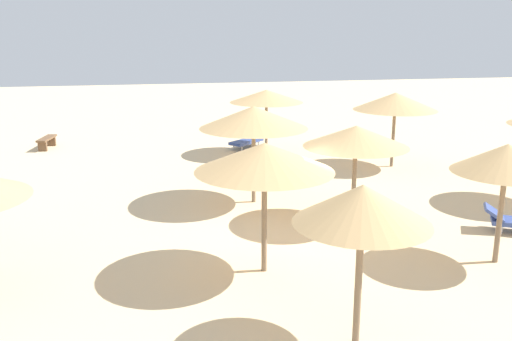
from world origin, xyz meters
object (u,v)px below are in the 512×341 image
(parasol_1, at_px, (266,96))
(parasol_7, at_px, (395,101))
(parasol_4, at_px, (356,137))
(parasol_9, at_px, (362,205))
(parasol_5, at_px, (254,117))
(bench_0, at_px, (47,141))
(lounger_1, at_px, (248,140))
(parasol_6, at_px, (265,158))
(parasol_0, at_px, (507,159))

(parasol_1, xyz_separation_m, parasol_7, (4.21, -3.06, 0.08))
(parasol_4, xyz_separation_m, parasol_9, (-2.08, -5.68, 0.08))
(parasol_5, relative_size, parasol_7, 1.04)
(parasol_7, relative_size, bench_0, 1.99)
(lounger_1, bearing_deg, parasol_7, -43.19)
(parasol_6, distance_m, lounger_1, 12.93)
(parasol_9, bearing_deg, parasol_5, 91.55)
(parasol_4, relative_size, parasol_9, 1.00)
(parasol_4, xyz_separation_m, bench_0, (-9.67, 11.42, -2.01))
(parasol_1, bearing_deg, parasol_0, -76.83)
(lounger_1, height_order, bench_0, lounger_1)
(parasol_0, bearing_deg, bench_0, 129.22)
(parasol_0, relative_size, parasol_1, 0.91)
(parasol_1, relative_size, parasol_6, 1.02)
(parasol_5, bearing_deg, parasol_6, -98.23)
(parasol_6, xyz_separation_m, lounger_1, (1.95, 12.59, -2.22))
(parasol_5, height_order, parasol_7, parasol_5)
(parasol_1, relative_size, parasol_9, 1.08)
(parasol_9, relative_size, lounger_1, 1.50)
(bench_0, bearing_deg, lounger_1, -9.34)
(parasol_5, height_order, parasol_9, parasol_5)
(parasol_4, xyz_separation_m, parasol_7, (3.67, 5.58, 0.10))
(parasol_1, bearing_deg, bench_0, 163.01)
(parasol_7, bearing_deg, bench_0, 156.33)
(parasol_0, height_order, parasol_7, parasol_7)
(parasol_0, xyz_separation_m, parasol_6, (-5.22, 0.56, 0.13))
(parasol_0, height_order, bench_0, parasol_0)
(parasol_0, distance_m, parasol_6, 5.25)
(parasol_7, relative_size, parasol_9, 1.11)
(parasol_5, xyz_separation_m, parasol_7, (5.97, 3.31, -0.11))
(parasol_1, xyz_separation_m, bench_0, (-9.13, 2.79, -2.04))
(parasol_4, bearing_deg, parasol_9, -110.14)
(parasol_5, xyz_separation_m, parasol_9, (0.21, -7.95, -0.14))
(parasol_0, relative_size, bench_0, 1.76)
(parasol_4, distance_m, parasol_9, 6.05)
(parasol_0, relative_size, parasol_4, 0.98)
(parasol_1, bearing_deg, lounger_1, 110.42)
(parasol_6, height_order, parasol_9, parasol_6)
(parasol_1, distance_m, parasol_7, 5.20)
(parasol_9, height_order, bench_0, parasol_9)
(parasol_9, distance_m, bench_0, 18.83)
(parasol_4, height_order, bench_0, parasol_4)
(parasol_6, xyz_separation_m, parasol_7, (6.67, 8.16, -0.06))
(parasol_9, distance_m, lounger_1, 15.87)
(parasol_0, distance_m, parasol_4, 3.85)
(parasol_9, bearing_deg, parasol_0, 30.56)
(parasol_5, xyz_separation_m, lounger_1, (1.25, 7.74, -2.27))
(parasol_1, xyz_separation_m, parasol_6, (-2.46, -11.22, 0.14))
(parasol_1, relative_size, parasol_4, 1.08)
(parasol_7, xyz_separation_m, parasol_9, (-5.75, -11.26, -0.03))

